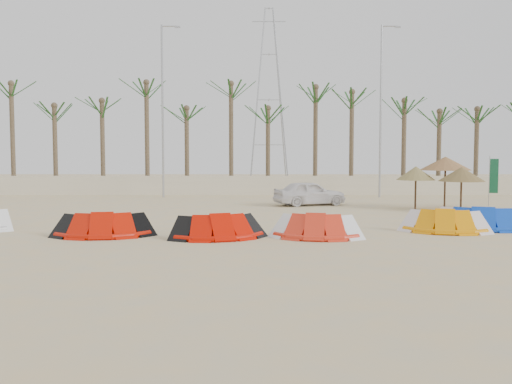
{
  "coord_description": "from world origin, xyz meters",
  "views": [
    {
      "loc": [
        0.01,
        -16.79,
        2.86
      ],
      "look_at": [
        0.0,
        6.0,
        1.3
      ],
      "focal_mm": 40.0,
      "sensor_mm": 36.0,
      "label": 1
    }
  ],
  "objects_px": {
    "kite_orange": "(442,220)",
    "car": "(310,193)",
    "kite_red_mid": "(219,225)",
    "parasol_right": "(445,163)",
    "parasol_mid": "(462,174)",
    "kite_red_right": "(315,225)",
    "kite_blue": "(479,217)",
    "parasol_left": "(416,173)",
    "kite_red_left": "(105,223)"
  },
  "relations": [
    {
      "from": "kite_blue",
      "to": "car",
      "type": "distance_m",
      "value": 11.05
    },
    {
      "from": "car",
      "to": "kite_blue",
      "type": "bearing_deg",
      "value": -168.27
    },
    {
      "from": "kite_red_mid",
      "to": "parasol_right",
      "type": "relative_size",
      "value": 1.31
    },
    {
      "from": "kite_red_right",
      "to": "parasol_left",
      "type": "height_order",
      "value": "parasol_left"
    },
    {
      "from": "kite_red_mid",
      "to": "kite_blue",
      "type": "xyz_separation_m",
      "value": [
        9.76,
        2.35,
        0.0
      ]
    },
    {
      "from": "kite_blue",
      "to": "parasol_mid",
      "type": "distance_m",
      "value": 6.49
    },
    {
      "from": "kite_red_left",
      "to": "kite_orange",
      "type": "height_order",
      "value": "same"
    },
    {
      "from": "parasol_mid",
      "to": "parasol_left",
      "type": "bearing_deg",
      "value": 144.59
    },
    {
      "from": "parasol_left",
      "to": "parasol_mid",
      "type": "bearing_deg",
      "value": -35.41
    },
    {
      "from": "parasol_left",
      "to": "car",
      "type": "height_order",
      "value": "parasol_left"
    },
    {
      "from": "kite_orange",
      "to": "kite_red_left",
      "type": "bearing_deg",
      "value": -175.13
    },
    {
      "from": "kite_red_mid",
      "to": "kite_red_right",
      "type": "distance_m",
      "value": 3.25
    },
    {
      "from": "kite_red_right",
      "to": "parasol_left",
      "type": "bearing_deg",
      "value": 57.81
    },
    {
      "from": "kite_orange",
      "to": "car",
      "type": "distance_m",
      "value": 11.1
    },
    {
      "from": "kite_red_right",
      "to": "kite_blue",
      "type": "height_order",
      "value": "same"
    },
    {
      "from": "parasol_mid",
      "to": "kite_red_mid",
      "type": "bearing_deg",
      "value": -142.93
    },
    {
      "from": "kite_red_right",
      "to": "parasol_mid",
      "type": "bearing_deg",
      "value": 46.54
    },
    {
      "from": "kite_red_left",
      "to": "kite_blue",
      "type": "xyz_separation_m",
      "value": [
        13.75,
        1.89,
        0.0
      ]
    },
    {
      "from": "kite_red_right",
      "to": "kite_orange",
      "type": "distance_m",
      "value": 5.0
    },
    {
      "from": "kite_red_mid",
      "to": "car",
      "type": "bearing_deg",
      "value": 70.63
    },
    {
      "from": "kite_red_left",
      "to": "parasol_mid",
      "type": "distance_m",
      "value": 17.3
    },
    {
      "from": "car",
      "to": "parasol_mid",
      "type": "bearing_deg",
      "value": -134.1
    },
    {
      "from": "kite_red_mid",
      "to": "kite_orange",
      "type": "xyz_separation_m",
      "value": [
        8.05,
        1.48,
        -0.0
      ]
    },
    {
      "from": "kite_orange",
      "to": "car",
      "type": "relative_size",
      "value": 0.86
    },
    {
      "from": "kite_red_mid",
      "to": "parasol_mid",
      "type": "relative_size",
      "value": 1.59
    },
    {
      "from": "parasol_right",
      "to": "parasol_mid",
      "type": "bearing_deg",
      "value": -82.31
    },
    {
      "from": "kite_orange",
      "to": "parasol_left",
      "type": "xyz_separation_m",
      "value": [
        1.35,
        8.34,
        1.42
      ]
    },
    {
      "from": "kite_blue",
      "to": "parasol_left",
      "type": "distance_m",
      "value": 7.62
    },
    {
      "from": "kite_orange",
      "to": "kite_blue",
      "type": "distance_m",
      "value": 1.92
    },
    {
      "from": "kite_red_mid",
      "to": "kite_red_right",
      "type": "xyz_separation_m",
      "value": [
        3.25,
        0.06,
        -0.0
      ]
    },
    {
      "from": "parasol_right",
      "to": "car",
      "type": "distance_m",
      "value": 7.24
    },
    {
      "from": "kite_red_right",
      "to": "kite_red_left",
      "type": "bearing_deg",
      "value": 176.89
    },
    {
      "from": "parasol_mid",
      "to": "car",
      "type": "distance_m",
      "value": 7.93
    },
    {
      "from": "kite_red_left",
      "to": "car",
      "type": "relative_size",
      "value": 0.89
    },
    {
      "from": "kite_orange",
      "to": "parasol_right",
      "type": "bearing_deg",
      "value": 71.16
    },
    {
      "from": "kite_red_left",
      "to": "kite_red_right",
      "type": "xyz_separation_m",
      "value": [
        7.25,
        -0.39,
        -0.0
      ]
    },
    {
      "from": "kite_red_left",
      "to": "parasol_mid",
      "type": "bearing_deg",
      "value": 27.83
    },
    {
      "from": "kite_red_mid",
      "to": "parasol_left",
      "type": "distance_m",
      "value": 13.67
    },
    {
      "from": "kite_orange",
      "to": "parasol_mid",
      "type": "height_order",
      "value": "parasol_mid"
    },
    {
      "from": "kite_red_mid",
      "to": "kite_blue",
      "type": "distance_m",
      "value": 10.04
    },
    {
      "from": "kite_red_left",
      "to": "kite_red_mid",
      "type": "distance_m",
      "value": 4.02
    },
    {
      "from": "kite_orange",
      "to": "parasol_mid",
      "type": "bearing_deg",
      "value": 65.44
    },
    {
      "from": "kite_red_mid",
      "to": "kite_red_right",
      "type": "bearing_deg",
      "value": 1.07
    },
    {
      "from": "parasol_left",
      "to": "parasol_right",
      "type": "height_order",
      "value": "parasol_right"
    },
    {
      "from": "kite_red_right",
      "to": "parasol_left",
      "type": "xyz_separation_m",
      "value": [
        6.15,
        9.76,
        1.42
      ]
    },
    {
      "from": "parasol_left",
      "to": "parasol_right",
      "type": "distance_m",
      "value": 1.74
    },
    {
      "from": "kite_red_mid",
      "to": "kite_orange",
      "type": "distance_m",
      "value": 8.18
    },
    {
      "from": "kite_blue",
      "to": "car",
      "type": "xyz_separation_m",
      "value": [
        -5.58,
        9.53,
        0.25
      ]
    },
    {
      "from": "kite_red_left",
      "to": "kite_red_mid",
      "type": "bearing_deg",
      "value": -6.49
    },
    {
      "from": "parasol_mid",
      "to": "car",
      "type": "xyz_separation_m",
      "value": [
        -7.08,
        3.38,
        -1.16
      ]
    }
  ]
}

